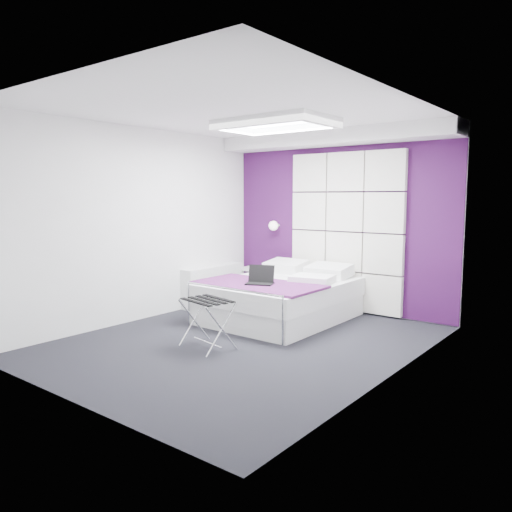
{
  "coord_description": "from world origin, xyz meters",
  "views": [
    {
      "loc": [
        3.58,
        -4.36,
        1.68
      ],
      "look_at": [
        -0.1,
        0.35,
        0.96
      ],
      "focal_mm": 35.0,
      "sensor_mm": 36.0,
      "label": 1
    }
  ],
  "objects_px": {
    "bed": "(280,298)",
    "luggage_rack": "(208,324)",
    "nightstand": "(254,269)",
    "wall_lamp": "(275,226)",
    "radiator": "(213,285)",
    "laptop": "(262,279)"
  },
  "relations": [
    {
      "from": "nightstand",
      "to": "luggage_rack",
      "type": "relative_size",
      "value": 0.73
    },
    {
      "from": "bed",
      "to": "luggage_rack",
      "type": "distance_m",
      "value": 1.58
    },
    {
      "from": "radiator",
      "to": "laptop",
      "type": "distance_m",
      "value": 1.62
    },
    {
      "from": "nightstand",
      "to": "luggage_rack",
      "type": "height_order",
      "value": "luggage_rack"
    },
    {
      "from": "luggage_rack",
      "to": "nightstand",
      "type": "bearing_deg",
      "value": 129.15
    },
    {
      "from": "wall_lamp",
      "to": "laptop",
      "type": "xyz_separation_m",
      "value": [
        0.81,
        -1.41,
        -0.6
      ]
    },
    {
      "from": "bed",
      "to": "nightstand",
      "type": "bearing_deg",
      "value": 142.71
    },
    {
      "from": "radiator",
      "to": "bed",
      "type": "relative_size",
      "value": 0.6
    },
    {
      "from": "radiator",
      "to": "nightstand",
      "type": "distance_m",
      "value": 0.78
    },
    {
      "from": "luggage_rack",
      "to": "laptop",
      "type": "xyz_separation_m",
      "value": [
        -0.07,
        1.09,
        0.35
      ]
    },
    {
      "from": "laptop",
      "to": "radiator",
      "type": "bearing_deg",
      "value": 133.22
    },
    {
      "from": "nightstand",
      "to": "luggage_rack",
      "type": "xyz_separation_m",
      "value": [
        1.28,
        -2.45,
        -0.22
      ]
    },
    {
      "from": "wall_lamp",
      "to": "luggage_rack",
      "type": "xyz_separation_m",
      "value": [
        0.88,
        -2.49,
        -0.95
      ]
    },
    {
      "from": "bed",
      "to": "luggage_rack",
      "type": "bearing_deg",
      "value": -85.49
    },
    {
      "from": "nightstand",
      "to": "luggage_rack",
      "type": "bearing_deg",
      "value": -62.48
    },
    {
      "from": "bed",
      "to": "laptop",
      "type": "height_order",
      "value": "laptop"
    },
    {
      "from": "nightstand",
      "to": "luggage_rack",
      "type": "distance_m",
      "value": 2.77
    },
    {
      "from": "radiator",
      "to": "luggage_rack",
      "type": "relative_size",
      "value": 2.17
    },
    {
      "from": "luggage_rack",
      "to": "laptop",
      "type": "bearing_deg",
      "value": 105.27
    },
    {
      "from": "radiator",
      "to": "laptop",
      "type": "xyz_separation_m",
      "value": [
        1.45,
        -0.65,
        0.32
      ]
    },
    {
      "from": "wall_lamp",
      "to": "bed",
      "type": "relative_size",
      "value": 0.08
    },
    {
      "from": "radiator",
      "to": "laptop",
      "type": "bearing_deg",
      "value": -24.02
    }
  ]
}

